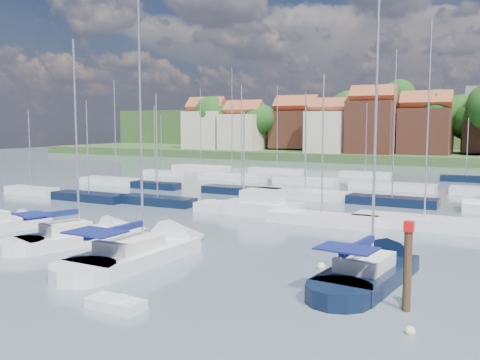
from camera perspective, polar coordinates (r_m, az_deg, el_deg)
The scene contains 13 objects.
ground at distance 64.17m, azimuth 14.50°, elevation -1.35°, with size 260.00×260.00×0.00m, color #4E5E6A.
sailboat_left at distance 38.25m, azimuth -15.76°, elevation -5.81°, with size 6.03×11.16×14.72m.
sailboat_centre at distance 33.58m, azimuth -8.94°, elevation -7.33°, with size 3.83×13.37×17.98m.
sailboat_navy at distance 29.72m, azimuth 14.48°, elevation -9.21°, with size 4.26×12.01×16.29m.
sailboat_far at distance 44.43m, azimuth -23.65°, elevation -4.48°, with size 3.75×9.53×12.40m.
tender at distance 24.62m, azimuth -13.12°, elevation -12.74°, with size 2.65×1.28×0.57m.
timber_piling at distance 24.57m, azimuth 17.37°, elevation -11.13°, with size 0.40×0.40×6.19m.
buoy_c at distance 29.80m, azimuth -17.42°, elevation -9.96°, with size 0.49×0.49×0.49m, color #D85914.
buoy_d at distance 25.73m, azimuth -12.95°, elevation -12.40°, with size 0.42×0.42×0.42m, color beige.
buoy_e at distance 30.58m, azimuth 8.67°, elevation -9.33°, with size 0.51×0.51×0.51m, color beige.
buoy_f at distance 22.43m, azimuth 17.67°, elevation -15.36°, with size 0.42×0.42×0.42m, color beige.
marina_field at distance 59.00m, azimuth 15.20°, elevation -1.59°, with size 79.62×41.41×15.93m.
far_shore_town at distance 155.14m, azimuth 23.44°, elevation 4.30°, with size 212.46×90.00×22.27m.
Camera 1 is at (14.75, -21.93, 8.10)m, focal length 40.00 mm.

